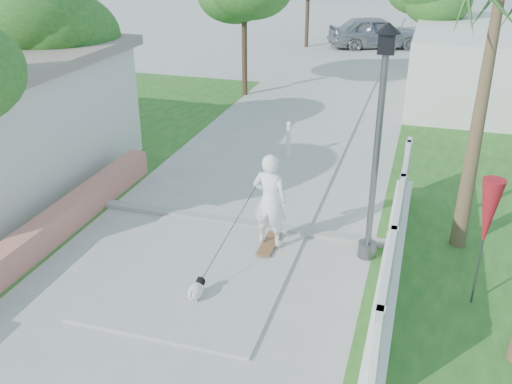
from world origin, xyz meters
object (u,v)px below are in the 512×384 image
(bollard, at_px, (289,139))
(patio_umbrella, at_px, (488,215))
(street_lamp, at_px, (378,139))
(parked_car, at_px, (375,32))
(skateboarder, at_px, (246,218))
(dog, at_px, (197,290))

(bollard, distance_m, patio_umbrella, 7.25)
(street_lamp, distance_m, parked_car, 21.28)
(bollard, bearing_deg, street_lamp, -59.04)
(patio_umbrella, height_order, skateboarder, patio_umbrella)
(street_lamp, xyz_separation_m, dog, (-2.62, -2.30, -2.22))
(street_lamp, xyz_separation_m, patio_umbrella, (1.90, -1.00, -0.74))
(dog, relative_size, parked_car, 0.11)
(street_lamp, bearing_deg, skateboarder, -160.04)
(bollard, xyz_separation_m, parked_car, (0.53, 16.61, 0.24))
(street_lamp, distance_m, dog, 4.13)
(patio_umbrella, relative_size, skateboarder, 0.96)
(patio_umbrella, xyz_separation_m, dog, (-4.52, -1.30, -1.48))
(dog, xyz_separation_m, parked_car, (0.45, 23.40, 0.62))
(patio_umbrella, relative_size, parked_car, 0.47)
(street_lamp, height_order, skateboarder, street_lamp)
(street_lamp, height_order, patio_umbrella, street_lamp)
(dog, bearing_deg, skateboarder, 79.20)
(bollard, relative_size, parked_car, 0.22)
(patio_umbrella, bearing_deg, skateboarder, 177.23)
(street_lamp, xyz_separation_m, bollard, (-2.70, 4.50, -1.84))
(bollard, bearing_deg, skateboarder, -84.69)
(dog, bearing_deg, bollard, 95.45)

